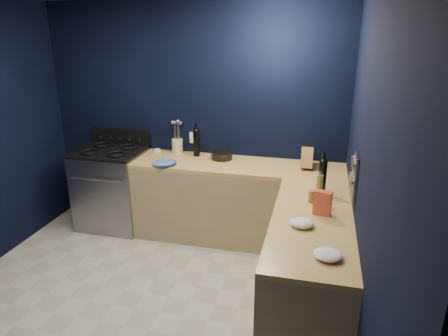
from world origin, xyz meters
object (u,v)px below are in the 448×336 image
(utensil_crock, at_px, (177,146))
(knife_block, at_px, (307,158))
(plate_stack, at_px, (164,163))
(gas_range, at_px, (113,189))
(crouton_bag, at_px, (322,203))

(utensil_crock, distance_m, knife_block, 1.52)
(plate_stack, bearing_deg, utensil_crock, 91.12)
(gas_range, xyz_separation_m, crouton_bag, (2.43, -1.04, 0.54))
(knife_block, bearing_deg, gas_range, -179.27)
(gas_range, distance_m, plate_stack, 0.91)
(plate_stack, relative_size, crouton_bag, 1.23)
(crouton_bag, bearing_deg, plate_stack, 168.06)
(gas_range, xyz_separation_m, knife_block, (2.26, 0.07, 0.55))
(knife_block, bearing_deg, utensil_crock, 171.83)
(crouton_bag, bearing_deg, utensil_crock, 157.11)
(gas_range, bearing_deg, plate_stack, -14.56)
(plate_stack, height_order, knife_block, knife_block)
(gas_range, xyz_separation_m, plate_stack, (0.76, -0.20, 0.46))
(gas_range, distance_m, knife_block, 2.33)
(utensil_crock, bearing_deg, plate_stack, -88.88)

